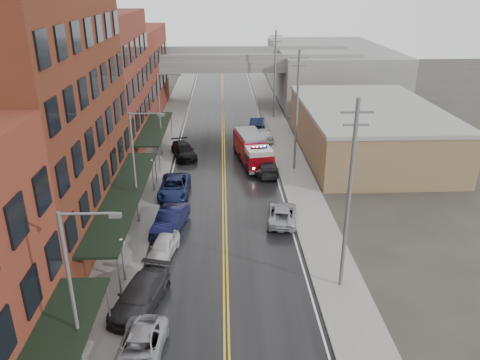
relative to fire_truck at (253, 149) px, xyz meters
name	(u,v)px	position (x,y,z in m)	size (l,w,h in m)	color
road	(224,191)	(-3.06, -7.11, -1.59)	(11.00, 160.00, 0.02)	black
sidewalk_left	(144,191)	(-10.36, -7.11, -1.52)	(3.00, 160.00, 0.15)	slate
sidewalk_right	(303,189)	(4.24, -7.11, -1.52)	(3.00, 160.00, 0.15)	slate
curb_left	(162,191)	(-8.71, -7.11, -1.52)	(0.30, 160.00, 0.15)	gray
curb_right	(285,189)	(2.59, -7.11, -1.52)	(0.30, 160.00, 0.15)	gray
brick_building_b	(33,117)	(-16.36, -14.11, 7.40)	(9.00, 20.00, 18.00)	#532416
brick_building_c	(97,87)	(-16.36, 3.39, 5.90)	(9.00, 15.00, 15.00)	maroon
brick_building_far	(128,73)	(-16.36, 20.89, 4.40)	(9.00, 20.00, 12.00)	maroon
tan_building	(367,131)	(12.94, 2.89, 0.90)	(14.00, 22.00, 5.00)	olive
right_far_block	(329,71)	(14.94, 32.89, 2.40)	(18.00, 30.00, 8.00)	slate
awning_1	(125,194)	(-10.55, -14.11, 1.39)	(2.60, 18.00, 3.09)	black
awning_2	(155,128)	(-10.55, 3.39, 1.39)	(2.60, 13.00, 3.09)	black
globe_lamp_1	(122,250)	(-9.46, -21.11, 0.71)	(0.44, 0.44, 3.12)	#59595B
globe_lamp_2	(152,168)	(-9.46, -7.11, 0.71)	(0.44, 0.44, 3.12)	#59595B
street_lamp_0	(77,290)	(-9.61, -29.11, 3.59)	(2.64, 0.22, 9.00)	#59595B
street_lamp_1	(137,162)	(-9.61, -13.11, 3.59)	(2.64, 0.22, 9.00)	#59595B
street_lamp_2	(162,109)	(-9.61, 2.89, 3.59)	(2.64, 0.22, 9.00)	#59595B
utility_pole_0	(349,195)	(4.14, -22.11, 4.71)	(1.80, 0.24, 12.00)	#59595B
utility_pole_1	(297,109)	(4.14, -2.11, 4.71)	(1.80, 0.24, 12.00)	#59595B
utility_pole_2	(275,73)	(4.14, 17.89, 4.71)	(1.80, 0.24, 12.00)	#59595B
overpass	(222,67)	(-3.06, 24.89, 4.39)	(40.00, 10.00, 7.50)	slate
fire_truck	(253,149)	(0.00, 0.00, 0.00)	(4.32, 8.40, 2.95)	maroon
parked_car_left_2	(140,349)	(-7.42, -27.90, -0.92)	(2.24, 4.86, 1.35)	#94969B
parked_car_left_3	(140,295)	(-8.06, -23.67, -0.80)	(2.23, 5.50, 1.60)	#27272A
parked_car_left_4	(163,246)	(-7.37, -17.97, -0.93)	(1.59, 3.95, 1.35)	silver
parked_car_left_5	(170,220)	(-7.23, -14.31, -0.77)	(1.76, 5.05, 1.66)	black
parked_car_left_6	(174,187)	(-7.51, -7.86, -0.81)	(2.61, 5.65, 1.57)	#121D46
parked_car_left_7	(184,151)	(-7.40, 2.09, -0.83)	(2.16, 5.31, 1.54)	black
parked_car_right_0	(282,214)	(1.51, -13.31, -0.93)	(2.20, 4.78, 1.33)	#929499
parked_car_right_1	(266,166)	(1.12, -2.91, -0.83)	(2.14, 5.27, 1.53)	black
parked_car_right_2	(265,134)	(1.94, 7.66, -0.81)	(1.85, 4.60, 1.57)	silver
parked_car_right_3	(257,123)	(1.40, 12.75, -0.82)	(1.64, 4.71, 1.55)	black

